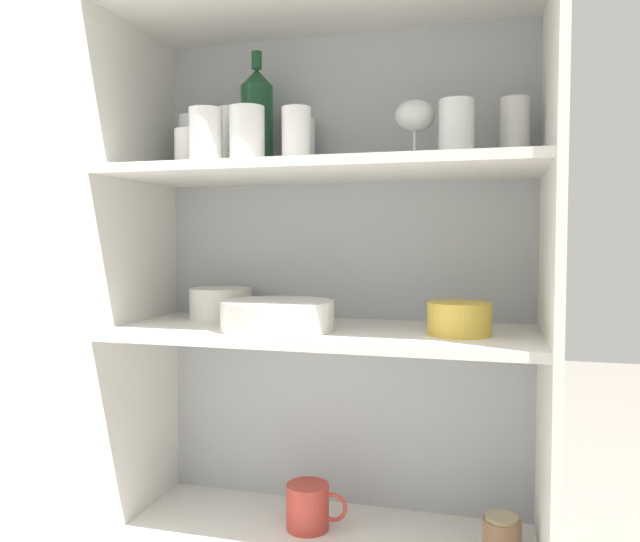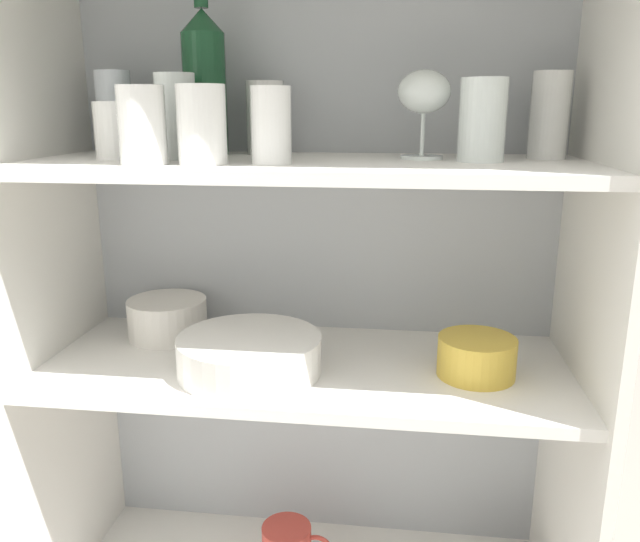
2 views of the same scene
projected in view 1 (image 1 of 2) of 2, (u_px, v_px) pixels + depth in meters
The scene contains 23 objects.
cupboard_back_panel at pixel (344, 329), 1.54m from camera, with size 0.94×0.02×1.43m, color #B2B7BC.
cupboard_side_left at pixel (136, 333), 1.48m from camera, with size 0.02×0.40×1.43m, color white.
cupboard_side_right at pixel (549, 352), 1.23m from camera, with size 0.02×0.40×1.43m, color white.
cupboard_top_panel at pixel (323, 2), 1.32m from camera, with size 0.94×0.40×0.02m, color white.
shelf_board_lower at pixel (323, 540), 1.38m from camera, with size 0.91×0.37×0.02m, color white.
shelf_board_middle at pixel (323, 333), 1.35m from camera, with size 0.91×0.37×0.02m, color white.
shelf_board_upper at pixel (323, 171), 1.34m from camera, with size 0.91×0.37×0.02m, color white.
tumbler_glass_0 at pixel (192, 150), 1.42m from camera, with size 0.08×0.08×0.09m.
tumbler_glass_1 at pixel (247, 135), 1.28m from camera, with size 0.07×0.07×0.12m.
tumbler_glass_2 at pixel (301, 146), 1.48m from camera, with size 0.07×0.07×0.13m.
tumbler_glass_3 at pixel (233, 139), 1.39m from camera, with size 0.07×0.07×0.14m.
tumbler_glass_4 at pixel (456, 131), 1.27m from camera, with size 0.07×0.07×0.13m.
tumbler_glass_5 at pixel (192, 146), 1.53m from camera, with size 0.06×0.06×0.15m.
tumbler_glass_6 at pixel (296, 135), 1.28m from camera, with size 0.06×0.06×0.11m.
tumbler_glass_7 at pixel (206, 136), 1.29m from camera, with size 0.07×0.07×0.11m.
tumbler_glass_8 at pixel (515, 132), 1.31m from camera, with size 0.06×0.06×0.14m.
wine_glass_0 at pixel (415, 118), 1.33m from camera, with size 0.09×0.09×0.14m.
wine_bottle at pixel (257, 121), 1.48m from camera, with size 0.08×0.08×0.29m.
plate_stack_white at pixel (278, 315), 1.32m from camera, with size 0.24×0.24×0.06m.
mixing_bowl_large at pixel (221, 302), 1.51m from camera, with size 0.15×0.15×0.08m.
serving_bowl_small at pixel (459, 317), 1.26m from camera, with size 0.13×0.13×0.07m.
coffee_mug_primary at pixel (309, 506), 1.41m from camera, with size 0.14×0.10×0.10m.
storage_jar at pixel (502, 535), 1.30m from camera, with size 0.08×0.08×0.08m.
Camera 1 is at (0.35, -1.11, 0.94)m, focal length 35.00 mm.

